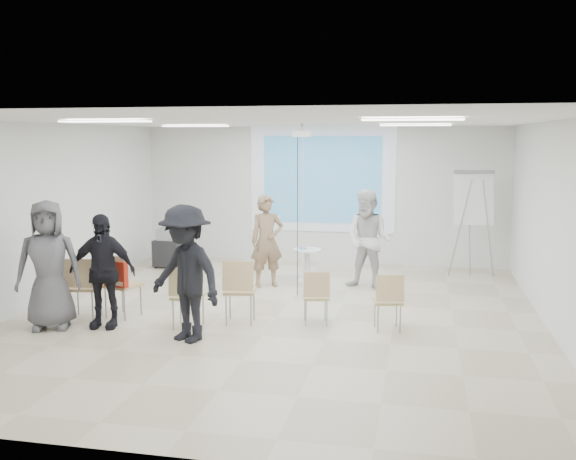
% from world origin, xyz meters
% --- Properties ---
extents(floor, '(8.00, 9.00, 0.10)m').
position_xyz_m(floor, '(0.00, 0.00, -0.05)').
color(floor, beige).
rests_on(floor, ground).
extents(ceiling, '(8.00, 9.00, 0.10)m').
position_xyz_m(ceiling, '(0.00, 0.00, 3.05)').
color(ceiling, white).
rests_on(ceiling, wall_back).
extents(wall_back, '(8.00, 0.10, 3.00)m').
position_xyz_m(wall_back, '(0.00, 4.55, 1.50)').
color(wall_back, silver).
rests_on(wall_back, floor).
extents(wall_left, '(0.10, 9.00, 3.00)m').
position_xyz_m(wall_left, '(-4.05, 0.00, 1.50)').
color(wall_left, silver).
rests_on(wall_left, floor).
extents(wall_right, '(0.10, 9.00, 3.00)m').
position_xyz_m(wall_right, '(4.05, 0.00, 1.50)').
color(wall_right, silver).
rests_on(wall_right, floor).
extents(projection_halo, '(3.20, 0.01, 2.30)m').
position_xyz_m(projection_halo, '(0.00, 4.49, 1.85)').
color(projection_halo, silver).
rests_on(projection_halo, wall_back).
extents(projection_image, '(2.60, 0.01, 1.90)m').
position_xyz_m(projection_image, '(0.00, 4.47, 1.85)').
color(projection_image, teal).
rests_on(projection_image, wall_back).
extents(pedestal_table, '(0.69, 0.69, 0.66)m').
position_xyz_m(pedestal_table, '(0.03, 2.49, 0.37)').
color(pedestal_table, white).
rests_on(pedestal_table, floor).
extents(player_left, '(0.85, 0.76, 1.94)m').
position_xyz_m(player_left, '(-0.65, 1.99, 0.97)').
color(player_left, '#93755A').
rests_on(player_left, floor).
extents(player_right, '(1.15, 1.02, 2.02)m').
position_xyz_m(player_right, '(1.22, 2.17, 1.01)').
color(player_right, white).
rests_on(player_right, floor).
extents(controller_left, '(0.08, 0.11, 0.04)m').
position_xyz_m(controller_left, '(-0.47, 2.24, 1.28)').
color(controller_left, white).
rests_on(controller_left, player_left).
extents(controller_right, '(0.06, 0.11, 0.04)m').
position_xyz_m(controller_right, '(1.04, 2.42, 1.36)').
color(controller_right, white).
rests_on(controller_right, player_right).
extents(chair_far_left, '(0.52, 0.55, 0.97)m').
position_xyz_m(chair_far_left, '(-2.87, -0.75, 0.57)').
color(chair_far_left, tan).
rests_on(chair_far_left, floor).
extents(chair_left_mid, '(0.58, 0.61, 0.99)m').
position_xyz_m(chair_left_mid, '(-2.37, -0.55, 0.59)').
color(chair_left_mid, tan).
rests_on(chair_left_mid, floor).
extents(chair_left_inner, '(0.46, 0.49, 0.92)m').
position_xyz_m(chair_left_inner, '(-1.16, -0.87, 0.55)').
color(chair_left_inner, tan).
rests_on(chair_left_inner, floor).
extents(chair_center, '(0.52, 0.55, 0.97)m').
position_xyz_m(chair_center, '(-0.47, -0.50, 0.58)').
color(chair_center, tan).
rests_on(chair_center, floor).
extents(chair_right_inner, '(0.46, 0.49, 0.82)m').
position_xyz_m(chair_right_inner, '(0.65, -0.30, 0.48)').
color(chair_right_inner, tan).
rests_on(chair_right_inner, floor).
extents(chair_right_far, '(0.47, 0.50, 0.84)m').
position_xyz_m(chair_right_far, '(1.72, -0.40, 0.50)').
color(chair_right_far, tan).
rests_on(chair_right_far, floor).
extents(red_jacket, '(0.42, 0.20, 0.39)m').
position_xyz_m(red_jacket, '(-2.35, -0.68, 0.72)').
color(red_jacket, '#B12715').
rests_on(red_jacket, chair_left_mid).
extents(laptop, '(0.35, 0.27, 0.03)m').
position_xyz_m(laptop, '(-1.16, -0.77, 0.50)').
color(laptop, black).
rests_on(laptop, chair_left_inner).
extents(audience_left, '(1.17, 0.77, 1.92)m').
position_xyz_m(audience_left, '(-2.38, -1.03, 0.96)').
color(audience_left, black).
rests_on(audience_left, floor).
extents(audience_mid, '(1.56, 1.28, 2.12)m').
position_xyz_m(audience_mid, '(-0.96, -1.40, 1.06)').
color(audience_mid, black).
rests_on(audience_mid, floor).
extents(audience_outer, '(1.20, 1.00, 2.10)m').
position_xyz_m(audience_outer, '(-3.11, -1.23, 1.05)').
color(audience_outer, '#5E5D62').
rests_on(audience_outer, floor).
extents(flipchart_easel, '(0.91, 0.70, 2.13)m').
position_xyz_m(flipchart_easel, '(3.15, 3.63, 1.57)').
color(flipchart_easel, gray).
rests_on(flipchart_easel, floor).
extents(av_cart, '(0.56, 0.45, 0.84)m').
position_xyz_m(av_cart, '(-3.15, 3.31, 0.38)').
color(av_cart, black).
rests_on(av_cart, floor).
extents(ceiling_projector, '(0.30, 0.25, 3.00)m').
position_xyz_m(ceiling_projector, '(0.10, 1.49, 2.69)').
color(ceiling_projector, white).
rests_on(ceiling_projector, ceiling).
extents(fluor_panel_nw, '(1.20, 0.30, 0.02)m').
position_xyz_m(fluor_panel_nw, '(-2.00, 2.00, 2.97)').
color(fluor_panel_nw, white).
rests_on(fluor_panel_nw, ceiling).
extents(fluor_panel_ne, '(1.20, 0.30, 0.02)m').
position_xyz_m(fluor_panel_ne, '(2.00, 2.00, 2.97)').
color(fluor_panel_ne, white).
rests_on(fluor_panel_ne, ceiling).
extents(fluor_panel_sw, '(1.20, 0.30, 0.02)m').
position_xyz_m(fluor_panel_sw, '(-2.00, -1.50, 2.97)').
color(fluor_panel_sw, white).
rests_on(fluor_panel_sw, ceiling).
extents(fluor_panel_se, '(1.20, 0.30, 0.02)m').
position_xyz_m(fluor_panel_se, '(2.00, -1.50, 2.97)').
color(fluor_panel_se, white).
rests_on(fluor_panel_se, ceiling).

